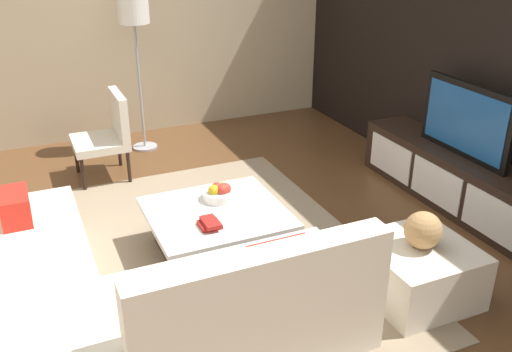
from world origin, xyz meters
The scene contains 14 objects.
ground_plane centered at (0.00, 0.00, 0.00)m, with size 14.00×14.00×0.00m, color brown.
feature_wall_back centered at (0.00, 2.70, 1.40)m, with size 6.40×0.12×2.80m, color black.
side_wall_left centered at (-3.20, 0.20, 1.40)m, with size 0.12×5.20×2.80m, color #C6B28E.
area_rug centered at (-0.10, 0.00, 0.01)m, with size 3.29×2.49×0.01m, color gray.
media_console centered at (0.00, 2.40, 0.25)m, with size 2.21×0.49×0.50m.
television centered at (0.00, 2.40, 0.83)m, with size 1.04×0.06×0.65m.
sectional_couch centered at (0.50, -0.85, 0.29)m, with size 2.27×2.37×0.84m.
coffee_table centered at (-0.10, 0.10, 0.20)m, with size 0.95×1.03×0.38m.
accent_chair_near centered at (-1.93, -0.37, 0.49)m, with size 0.56×0.52×0.87m.
floor_lamp centered at (-2.57, 0.11, 1.48)m, with size 0.33×0.33×1.74m.
ottoman centered at (0.98, 1.18, 0.20)m, with size 0.70×0.70×0.40m, color beige.
fruit_bowl centered at (-0.28, 0.20, 0.44)m, with size 0.28×0.28×0.14m.
decorative_ball centered at (0.98, 1.18, 0.53)m, with size 0.26×0.26×0.26m, color #AD8451.
book_stack centered at (0.12, -0.03, 0.41)m, with size 0.19×0.15×0.06m.
Camera 1 is at (3.50, -1.15, 2.42)m, focal length 39.32 mm.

